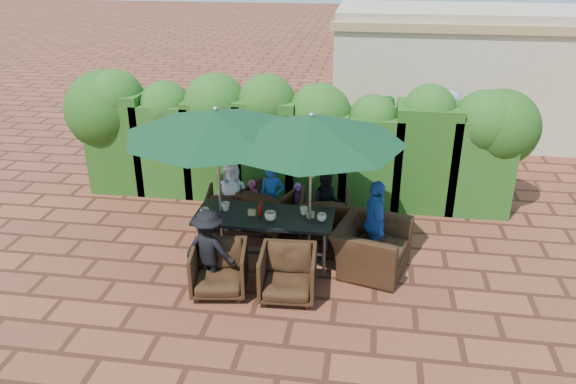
# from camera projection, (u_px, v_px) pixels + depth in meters

# --- Properties ---
(ground) EXTENTS (80.00, 80.00, 0.00)m
(ground) POSITION_uv_depth(u_px,v_px,m) (273.00, 255.00, 9.20)
(ground) COLOR brown
(ground) RESTS_ON ground
(dining_table) EXTENTS (2.18, 0.90, 0.75)m
(dining_table) POSITION_uv_depth(u_px,v_px,m) (264.00, 219.00, 8.87)
(dining_table) COLOR black
(dining_table) RESTS_ON ground
(umbrella_left) EXTENTS (2.85, 2.85, 2.46)m
(umbrella_left) POSITION_uv_depth(u_px,v_px,m) (216.00, 122.00, 8.41)
(umbrella_left) COLOR gray
(umbrella_left) RESTS_ON ground
(umbrella_right) EXTENTS (2.79, 2.79, 2.46)m
(umbrella_right) POSITION_uv_depth(u_px,v_px,m) (311.00, 129.00, 8.12)
(umbrella_right) COLOR gray
(umbrella_right) RESTS_ON ground
(chair_far_left) EXTENTS (0.83, 0.79, 0.76)m
(chair_far_left) POSITION_uv_depth(u_px,v_px,m) (229.00, 205.00, 10.05)
(chair_far_left) COLOR black
(chair_far_left) RESTS_ON ground
(chair_far_mid) EXTENTS (1.06, 1.03, 0.87)m
(chair_far_mid) POSITION_uv_depth(u_px,v_px,m) (269.00, 206.00, 9.89)
(chair_far_mid) COLOR black
(chair_far_mid) RESTS_ON ground
(chair_far_right) EXTENTS (0.88, 0.83, 0.86)m
(chair_far_right) POSITION_uv_depth(u_px,v_px,m) (325.00, 213.00, 9.63)
(chair_far_right) COLOR black
(chair_far_right) RESTS_ON ground
(chair_near_left) EXTENTS (0.88, 0.84, 0.80)m
(chair_near_left) POSITION_uv_depth(u_px,v_px,m) (219.00, 267.00, 8.09)
(chair_near_left) COLOR black
(chair_near_left) RESTS_ON ground
(chair_near_right) EXTENTS (0.83, 0.78, 0.81)m
(chair_near_right) POSITION_uv_depth(u_px,v_px,m) (288.00, 272.00, 7.97)
(chair_near_right) COLOR black
(chair_near_right) RESTS_ON ground
(chair_end_right) EXTENTS (1.04, 1.33, 1.02)m
(chair_end_right) POSITION_uv_depth(u_px,v_px,m) (372.00, 240.00, 8.60)
(chair_end_right) COLOR black
(chair_end_right) RESTS_ON ground
(adult_far_left) EXTENTS (0.65, 0.44, 1.23)m
(adult_far_left) POSITION_uv_depth(u_px,v_px,m) (232.00, 195.00, 9.85)
(adult_far_left) COLOR silver
(adult_far_left) RESTS_ON ground
(adult_far_mid) EXTENTS (0.47, 0.40, 1.19)m
(adult_far_mid) POSITION_uv_depth(u_px,v_px,m) (272.00, 198.00, 9.80)
(adult_far_mid) COLOR #1F51A9
(adult_far_mid) RESTS_ON ground
(adult_far_right) EXTENTS (0.61, 0.42, 1.17)m
(adult_far_right) POSITION_uv_depth(u_px,v_px,m) (327.00, 205.00, 9.55)
(adult_far_right) COLOR black
(adult_far_right) RESTS_ON ground
(adult_near_left) EXTENTS (0.85, 0.52, 1.24)m
(adult_near_left) POSITION_uv_depth(u_px,v_px,m) (210.00, 250.00, 8.11)
(adult_near_left) COLOR black
(adult_near_left) RESTS_ON ground
(adult_end_right) EXTENTS (0.62, 0.91, 1.42)m
(adult_end_right) POSITION_uv_depth(u_px,v_px,m) (375.00, 224.00, 8.65)
(adult_end_right) COLOR #1F51A9
(adult_end_right) RESTS_ON ground
(child_left) EXTENTS (0.35, 0.31, 0.86)m
(child_left) POSITION_uv_depth(u_px,v_px,m) (252.00, 203.00, 9.99)
(child_left) COLOR #D54B7A
(child_left) RESTS_ON ground
(child_right) EXTENTS (0.31, 0.25, 0.84)m
(child_right) POSITION_uv_depth(u_px,v_px,m) (298.00, 206.00, 9.91)
(child_right) COLOR #8F489E
(child_right) RESTS_ON ground
(pedestrian_a) EXTENTS (1.55, 1.37, 1.65)m
(pedestrian_a) POSITION_uv_depth(u_px,v_px,m) (384.00, 132.00, 12.47)
(pedestrian_a) COLOR #288E26
(pedestrian_a) RESTS_ON ground
(pedestrian_b) EXTENTS (0.83, 0.63, 1.54)m
(pedestrian_b) POSITION_uv_depth(u_px,v_px,m) (427.00, 134.00, 12.46)
(pedestrian_b) COLOR #D54B7A
(pedestrian_b) RESTS_ON ground
(pedestrian_c) EXTENTS (1.27, 1.00, 1.80)m
(pedestrian_c) POSITION_uv_depth(u_px,v_px,m) (446.00, 131.00, 12.24)
(pedestrian_c) COLOR gray
(pedestrian_c) RESTS_ON ground
(cup_a) EXTENTS (0.15, 0.15, 0.12)m
(cup_a) POSITION_uv_depth(u_px,v_px,m) (205.00, 212.00, 8.82)
(cup_a) COLOR beige
(cup_a) RESTS_ON dining_table
(cup_b) EXTENTS (0.14, 0.14, 0.13)m
(cup_b) POSITION_uv_depth(u_px,v_px,m) (226.00, 206.00, 8.98)
(cup_b) COLOR beige
(cup_b) RESTS_ON dining_table
(cup_c) EXTENTS (0.18, 0.18, 0.14)m
(cup_c) POSITION_uv_depth(u_px,v_px,m) (270.00, 216.00, 8.65)
(cup_c) COLOR beige
(cup_c) RESTS_ON dining_table
(cup_d) EXTENTS (0.13, 0.13, 0.12)m
(cup_d) POSITION_uv_depth(u_px,v_px,m) (304.00, 211.00, 8.85)
(cup_d) COLOR beige
(cup_d) RESTS_ON dining_table
(cup_e) EXTENTS (0.15, 0.15, 0.12)m
(cup_e) POSITION_uv_depth(u_px,v_px,m) (322.00, 217.00, 8.64)
(cup_e) COLOR beige
(cup_e) RESTS_ON dining_table
(ketchup_bottle) EXTENTS (0.04, 0.04, 0.17)m
(ketchup_bottle) POSITION_uv_depth(u_px,v_px,m) (260.00, 210.00, 8.81)
(ketchup_bottle) COLOR #B20C0A
(ketchup_bottle) RESTS_ON dining_table
(sauce_bottle) EXTENTS (0.04, 0.04, 0.17)m
(sauce_bottle) POSITION_uv_depth(u_px,v_px,m) (261.00, 207.00, 8.93)
(sauce_bottle) COLOR #4C230C
(sauce_bottle) RESTS_ON dining_table
(serving_tray) EXTENTS (0.35, 0.25, 0.02)m
(serving_tray) POSITION_uv_depth(u_px,v_px,m) (207.00, 217.00, 8.76)
(serving_tray) COLOR #986B49
(serving_tray) RESTS_ON dining_table
(number_block_left) EXTENTS (0.12, 0.06, 0.10)m
(number_block_left) POSITION_uv_depth(u_px,v_px,m) (252.00, 212.00, 8.82)
(number_block_left) COLOR tan
(number_block_left) RESTS_ON dining_table
(number_block_right) EXTENTS (0.12, 0.06, 0.10)m
(number_block_right) POSITION_uv_depth(u_px,v_px,m) (311.00, 215.00, 8.74)
(number_block_right) COLOR tan
(number_block_right) RESTS_ON dining_table
(hedge_wall) EXTENTS (9.10, 1.60, 2.45)m
(hedge_wall) POSITION_uv_depth(u_px,v_px,m) (284.00, 132.00, 10.76)
(hedge_wall) COLOR #1B3D10
(hedge_wall) RESTS_ON ground
(building) EXTENTS (6.20, 3.08, 3.20)m
(building) POSITION_uv_depth(u_px,v_px,m) (454.00, 73.00, 14.36)
(building) COLOR beige
(building) RESTS_ON ground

